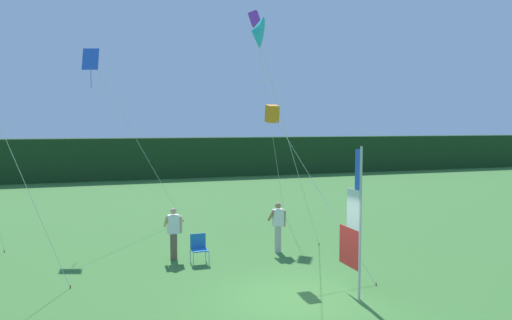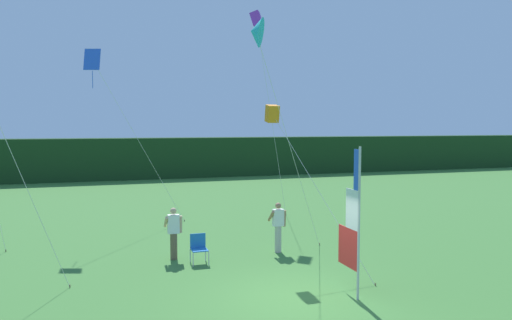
{
  "view_description": "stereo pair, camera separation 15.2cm",
  "coord_description": "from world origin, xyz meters",
  "px_view_note": "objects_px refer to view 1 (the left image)",
  "views": [
    {
      "loc": [
        -4.54,
        -10.5,
        4.22
      ],
      "look_at": [
        0.26,
        3.84,
        3.13
      ],
      "focal_mm": 33.31,
      "sensor_mm": 36.0,
      "label": 1
    },
    {
      "loc": [
        -4.39,
        -10.55,
        4.22
      ],
      "look_at": [
        0.26,
        3.84,
        3.13
      ],
      "focal_mm": 33.31,
      "sensor_mm": 36.0,
      "label": 2
    }
  ],
  "objects_px": {
    "person_near_banner": "(174,232)",
    "folding_chair": "(199,247)",
    "banner_flag": "(354,225)",
    "kite_blue_diamond_4": "(95,68)",
    "kite_cyan_delta_5": "(257,32)",
    "kite_purple_box_2": "(255,20)",
    "kite_orange_box_0": "(273,115)",
    "person_mid_field": "(278,226)"
  },
  "relations": [
    {
      "from": "person_near_banner",
      "to": "folding_chair",
      "type": "relative_size",
      "value": 1.85
    },
    {
      "from": "banner_flag",
      "to": "person_near_banner",
      "type": "relative_size",
      "value": 2.26
    },
    {
      "from": "person_near_banner",
      "to": "kite_blue_diamond_4",
      "type": "xyz_separation_m",
      "value": [
        -2.22,
        5.4,
        5.64
      ]
    },
    {
      "from": "banner_flag",
      "to": "kite_blue_diamond_4",
      "type": "height_order",
      "value": "kite_blue_diamond_4"
    },
    {
      "from": "kite_cyan_delta_5",
      "to": "kite_purple_box_2",
      "type": "bearing_deg",
      "value": 71.9
    },
    {
      "from": "kite_orange_box_0",
      "to": "kite_cyan_delta_5",
      "type": "height_order",
      "value": "kite_cyan_delta_5"
    },
    {
      "from": "kite_orange_box_0",
      "to": "kite_cyan_delta_5",
      "type": "distance_m",
      "value": 2.74
    },
    {
      "from": "person_mid_field",
      "to": "kite_blue_diamond_4",
      "type": "bearing_deg",
      "value": 135.13
    },
    {
      "from": "kite_purple_box_2",
      "to": "kite_cyan_delta_5",
      "type": "height_order",
      "value": "kite_purple_box_2"
    },
    {
      "from": "person_near_banner",
      "to": "kite_orange_box_0",
      "type": "bearing_deg",
      "value": -11.51
    },
    {
      "from": "person_mid_field",
      "to": "kite_purple_box_2",
      "type": "xyz_separation_m",
      "value": [
        1.32,
        6.4,
        8.15
      ]
    },
    {
      "from": "banner_flag",
      "to": "kite_blue_diamond_4",
      "type": "bearing_deg",
      "value": 120.8
    },
    {
      "from": "banner_flag",
      "to": "kite_purple_box_2",
      "type": "distance_m",
      "value": 13.03
    },
    {
      "from": "folding_chair",
      "to": "kite_purple_box_2",
      "type": "height_order",
      "value": "kite_purple_box_2"
    },
    {
      "from": "person_mid_field",
      "to": "kite_orange_box_0",
      "type": "distance_m",
      "value": 3.72
    },
    {
      "from": "kite_blue_diamond_4",
      "to": "kite_purple_box_2",
      "type": "bearing_deg",
      "value": 6.22
    },
    {
      "from": "kite_orange_box_0",
      "to": "kite_blue_diamond_4",
      "type": "relative_size",
      "value": 0.67
    },
    {
      "from": "banner_flag",
      "to": "folding_chair",
      "type": "relative_size",
      "value": 4.19
    },
    {
      "from": "banner_flag",
      "to": "person_mid_field",
      "type": "bearing_deg",
      "value": 94.07
    },
    {
      "from": "folding_chair",
      "to": "kite_orange_box_0",
      "type": "distance_m",
      "value": 4.73
    },
    {
      "from": "folding_chair",
      "to": "kite_blue_diamond_4",
      "type": "distance_m",
      "value": 8.99
    },
    {
      "from": "banner_flag",
      "to": "kite_purple_box_2",
      "type": "relative_size",
      "value": 0.39
    },
    {
      "from": "person_mid_field",
      "to": "kite_purple_box_2",
      "type": "relative_size",
      "value": 0.18
    },
    {
      "from": "person_near_banner",
      "to": "folding_chair",
      "type": "xyz_separation_m",
      "value": [
        0.68,
        -0.64,
        -0.37
      ]
    },
    {
      "from": "kite_purple_box_2",
      "to": "kite_cyan_delta_5",
      "type": "bearing_deg",
      "value": -108.1
    },
    {
      "from": "person_mid_field",
      "to": "kite_blue_diamond_4",
      "type": "xyz_separation_m",
      "value": [
        -5.66,
        5.63,
        5.62
      ]
    },
    {
      "from": "folding_chair",
      "to": "kite_purple_box_2",
      "type": "distance_m",
      "value": 11.65
    },
    {
      "from": "kite_orange_box_0",
      "to": "kite_purple_box_2",
      "type": "xyz_separation_m",
      "value": [
        1.67,
        6.79,
        4.47
      ]
    },
    {
      "from": "person_near_banner",
      "to": "kite_purple_box_2",
      "type": "bearing_deg",
      "value": 52.3
    },
    {
      "from": "kite_blue_diamond_4",
      "to": "folding_chair",
      "type": "bearing_deg",
      "value": -64.38
    },
    {
      "from": "person_mid_field",
      "to": "folding_chair",
      "type": "relative_size",
      "value": 1.88
    },
    {
      "from": "kite_orange_box_0",
      "to": "kite_purple_box_2",
      "type": "height_order",
      "value": "kite_purple_box_2"
    },
    {
      "from": "kite_cyan_delta_5",
      "to": "folding_chair",
      "type": "bearing_deg",
      "value": 142.62
    },
    {
      "from": "kite_orange_box_0",
      "to": "kite_blue_diamond_4",
      "type": "distance_m",
      "value": 8.27
    },
    {
      "from": "kite_orange_box_0",
      "to": "banner_flag",
      "type": "bearing_deg",
      "value": -80.68
    },
    {
      "from": "person_mid_field",
      "to": "folding_chair",
      "type": "bearing_deg",
      "value": -171.63
    },
    {
      "from": "kite_purple_box_2",
      "to": "kite_orange_box_0",
      "type": "bearing_deg",
      "value": -103.78
    },
    {
      "from": "folding_chair",
      "to": "kite_blue_diamond_4",
      "type": "xyz_separation_m",
      "value": [
        -2.9,
        6.04,
        6.0
      ]
    },
    {
      "from": "folding_chair",
      "to": "kite_orange_box_0",
      "type": "bearing_deg",
      "value": 0.23
    },
    {
      "from": "banner_flag",
      "to": "kite_cyan_delta_5",
      "type": "distance_m",
      "value": 6.04
    },
    {
      "from": "kite_purple_box_2",
      "to": "kite_blue_diamond_4",
      "type": "bearing_deg",
      "value": -173.78
    },
    {
      "from": "folding_chair",
      "to": "kite_orange_box_0",
      "type": "xyz_separation_m",
      "value": [
        2.42,
        0.01,
        4.06
      ]
    }
  ]
}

